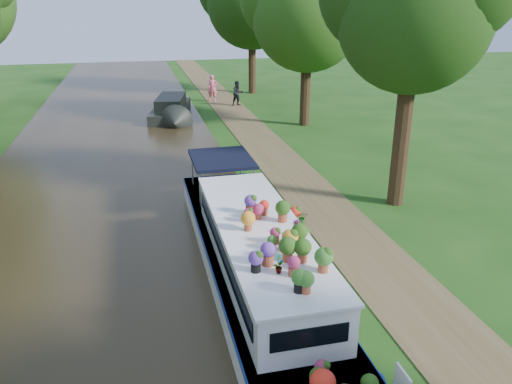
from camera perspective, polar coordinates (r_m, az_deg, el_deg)
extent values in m
plane|color=#194110|center=(14.25, 7.70, -7.07)|extent=(100.00, 100.00, 0.00)
cube|color=black|center=(13.49, -17.22, -9.60)|extent=(10.00, 100.00, 0.02)
cube|color=brown|center=(14.69, 12.11, -6.41)|extent=(2.20, 100.00, 0.03)
cube|color=white|center=(12.78, -0.46, -8.36)|extent=(2.20, 12.00, 0.75)
cube|color=navy|center=(12.63, -0.47, -7.11)|extent=(2.24, 12.04, 0.12)
cube|color=white|center=(11.67, 0.42, -6.38)|extent=(1.80, 7.00, 1.05)
cube|color=white|center=(11.43, 0.43, -3.91)|extent=(1.90, 7.10, 0.06)
cube|color=black|center=(11.87, 4.71, -5.56)|extent=(0.03, 6.40, 0.38)
cube|color=black|center=(11.48, -4.02, -6.52)|extent=(0.03, 6.40, 0.38)
cube|color=black|center=(16.08, -3.96, 3.80)|extent=(1.90, 2.40, 0.10)
imported|color=#204512|center=(9.40, 2.59, -8.19)|extent=(0.26, 0.24, 0.41)
imported|color=#204512|center=(10.87, 4.66, -4.13)|extent=(0.21, 0.21, 0.36)
cylinder|color=black|center=(17.54, 16.27, 5.68)|extent=(0.56, 0.56, 4.55)
sphere|color=black|center=(16.98, 17.69, 18.63)|extent=(4.80, 4.80, 4.80)
cylinder|color=black|center=(28.62, 5.66, 11.40)|extent=(0.56, 0.56, 3.85)
sphere|color=#204512|center=(28.23, 5.96, 19.47)|extent=(6.00, 6.00, 6.00)
cylinder|color=black|center=(38.94, -0.44, 14.30)|extent=(0.56, 0.56, 4.20)
sphere|color=black|center=(38.67, -0.46, 20.80)|extent=(6.60, 6.60, 6.60)
cube|color=black|center=(31.53, -9.72, 9.12)|extent=(3.06, 6.22, 0.60)
cube|color=black|center=(30.92, -9.72, 10.11)|extent=(2.16, 3.71, 0.70)
imported|color=#D85890|center=(35.78, -5.00, 11.76)|extent=(0.73, 0.54, 1.84)
imported|color=black|center=(34.11, -2.11, 11.21)|extent=(0.90, 0.76, 1.64)
imported|color=#1B5A1B|center=(15.96, 5.22, -2.89)|extent=(0.47, 0.43, 0.44)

